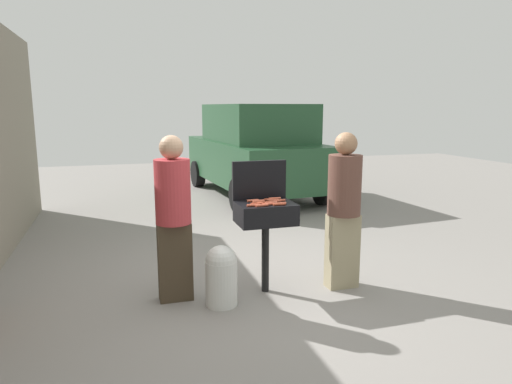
{
  "coord_description": "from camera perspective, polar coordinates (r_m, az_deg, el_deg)",
  "views": [
    {
      "loc": [
        -1.26,
        -4.5,
        1.97
      ],
      "look_at": [
        0.26,
        0.46,
        1.0
      ],
      "focal_mm": 32.2,
      "sensor_mm": 36.0,
      "label": 1
    }
  ],
  "objects": [
    {
      "name": "hot_dog_4",
      "position": [
        4.62,
        0.74,
        -1.68
      ],
      "size": [
        0.13,
        0.03,
        0.03
      ],
      "primitive_type": "cylinder",
      "rotation": [
        0.0,
        1.57,
        0.06
      ],
      "color": "#B74C33",
      "rests_on": "bbq_grill"
    },
    {
      "name": "hot_dog_15",
      "position": [
        4.86,
        -0.42,
        -1.07
      ],
      "size": [
        0.13,
        0.04,
        0.03
      ],
      "primitive_type": "cylinder",
      "rotation": [
        0.0,
        1.57,
        0.08
      ],
      "color": "#C6593D",
      "rests_on": "bbq_grill"
    },
    {
      "name": "hot_dog_11",
      "position": [
        4.8,
        0.33,
        -1.21
      ],
      "size": [
        0.13,
        0.03,
        0.03
      ],
      "primitive_type": "cylinder",
      "rotation": [
        0.0,
        1.57,
        0.06
      ],
      "color": "#B74C33",
      "rests_on": "bbq_grill"
    },
    {
      "name": "ground_plane",
      "position": [
        5.07,
        -1.32,
        -12.27
      ],
      "size": [
        24.0,
        24.0,
        0.0
      ],
      "primitive_type": "plane",
      "color": "gray"
    },
    {
      "name": "hot_dog_3",
      "position": [
        4.84,
        0.24,
        -1.12
      ],
      "size": [
        0.13,
        0.03,
        0.03
      ],
      "primitive_type": "cylinder",
      "rotation": [
        0.0,
        1.57,
        0.02
      ],
      "color": "#C6593D",
      "rests_on": "bbq_grill"
    },
    {
      "name": "hot_dog_5",
      "position": [
        4.75,
        0.91,
        -1.35
      ],
      "size": [
        0.13,
        0.04,
        0.03
      ],
      "primitive_type": "cylinder",
      "rotation": [
        0.0,
        1.57,
        0.08
      ],
      "color": "#AD4228",
      "rests_on": "bbq_grill"
    },
    {
      "name": "hot_dog_8",
      "position": [
        4.92,
        1.7,
        -0.92
      ],
      "size": [
        0.13,
        0.04,
        0.03
      ],
      "primitive_type": "cylinder",
      "rotation": [
        0.0,
        1.57,
        0.1
      ],
      "color": "#AD4228",
      "rests_on": "bbq_grill"
    },
    {
      "name": "hot_dog_2",
      "position": [
        4.68,
        1.5,
        -1.52
      ],
      "size": [
        0.13,
        0.04,
        0.03
      ],
      "primitive_type": "cylinder",
      "rotation": [
        0.0,
        1.57,
        0.12
      ],
      "color": "#B74C33",
      "rests_on": "bbq_grill"
    },
    {
      "name": "hot_dog_0",
      "position": [
        4.63,
        -0.34,
        -1.66
      ],
      "size": [
        0.13,
        0.04,
        0.03
      ],
      "primitive_type": "cylinder",
      "rotation": [
        0.0,
        1.57,
        -0.1
      ],
      "color": "#B74C33",
      "rests_on": "bbq_grill"
    },
    {
      "name": "hot_dog_14",
      "position": [
        4.97,
        2.36,
        -0.8
      ],
      "size": [
        0.13,
        0.04,
        0.03
      ],
      "primitive_type": "cylinder",
      "rotation": [
        0.0,
        1.57,
        -0.1
      ],
      "color": "#C6593D",
      "rests_on": "bbq_grill"
    },
    {
      "name": "hot_dog_1",
      "position": [
        4.81,
        2.31,
        -1.19
      ],
      "size": [
        0.13,
        0.04,
        0.03
      ],
      "primitive_type": "cylinder",
      "rotation": [
        0.0,
        1.57,
        0.08
      ],
      "color": "#B74C33",
      "rests_on": "bbq_grill"
    },
    {
      "name": "hot_dog_7",
      "position": [
        4.89,
        2.12,
        -1.0
      ],
      "size": [
        0.13,
        0.04,
        0.03
      ],
      "primitive_type": "cylinder",
      "rotation": [
        0.0,
        1.57,
        -0.12
      ],
      "color": "#B74C33",
      "rests_on": "bbq_grill"
    },
    {
      "name": "person_right",
      "position": [
        5.03,
        10.86,
        -1.6
      ],
      "size": [
        0.36,
        0.36,
        1.7
      ],
      "rotation": [
        0.0,
        0.0,
        3.07
      ],
      "color": "gray",
      "rests_on": "ground"
    },
    {
      "name": "grill_lid_open",
      "position": [
        4.97,
        0.41,
        1.5
      ],
      "size": [
        0.6,
        0.05,
        0.42
      ],
      "primitive_type": "cube",
      "color": "black",
      "rests_on": "bbq_grill"
    },
    {
      "name": "bbq_grill",
      "position": [
        4.83,
        1.18,
        -3.08
      ],
      "size": [
        0.6,
        0.44,
        0.97
      ],
      "color": "black",
      "rests_on": "ground"
    },
    {
      "name": "hot_dog_9",
      "position": [
        4.72,
        3.01,
        -1.43
      ],
      "size": [
        0.13,
        0.04,
        0.03
      ],
      "primitive_type": "cylinder",
      "rotation": [
        0.0,
        1.57,
        0.08
      ],
      "color": "#C6593D",
      "rests_on": "bbq_grill"
    },
    {
      "name": "person_left",
      "position": [
        4.67,
        -10.22,
        -2.55
      ],
      "size": [
        0.36,
        0.36,
        1.7
      ],
      "rotation": [
        0.0,
        0.0,
        -0.04
      ],
      "color": "#3F3323",
      "rests_on": "ground"
    },
    {
      "name": "hot_dog_10",
      "position": [
        4.86,
        2.94,
        -1.08
      ],
      "size": [
        0.13,
        0.04,
        0.03
      ],
      "primitive_type": "cylinder",
      "rotation": [
        0.0,
        1.57,
        0.1
      ],
      "color": "#B74C33",
      "rests_on": "bbq_grill"
    },
    {
      "name": "hot_dog_13",
      "position": [
        4.74,
        1.87,
        -1.36
      ],
      "size": [
        0.13,
        0.03,
        0.03
      ],
      "primitive_type": "cylinder",
      "rotation": [
        0.0,
        1.57,
        0.04
      ],
      "color": "#C6593D",
      "rests_on": "bbq_grill"
    },
    {
      "name": "hot_dog_12",
      "position": [
        4.69,
        0.1,
        -1.48
      ],
      "size": [
        0.13,
        0.03,
        0.03
      ],
      "primitive_type": "cylinder",
      "rotation": [
        0.0,
        1.57,
        0.01
      ],
      "color": "#AD4228",
      "rests_on": "bbq_grill"
    },
    {
      "name": "hot_dog_6",
      "position": [
        4.68,
        2.9,
        -1.53
      ],
      "size": [
        0.13,
        0.04,
        0.03
      ],
      "primitive_type": "cylinder",
      "rotation": [
        0.0,
        1.57,
        -0.07
      ],
      "color": "#AD4228",
      "rests_on": "bbq_grill"
    },
    {
      "name": "propane_tank",
      "position": [
        4.66,
        -4.33,
        -10.16
      ],
      "size": [
        0.32,
        0.32,
        0.62
      ],
      "color": "silver",
      "rests_on": "ground"
    },
    {
      "name": "parked_minivan",
      "position": [
        10.24,
        -0.13,
        5.27
      ],
      "size": [
        2.32,
        4.54,
        2.02
      ],
      "rotation": [
        0.0,
        0.0,
        3.22
      ],
      "color": "#234C2D",
      "rests_on": "ground"
    }
  ]
}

